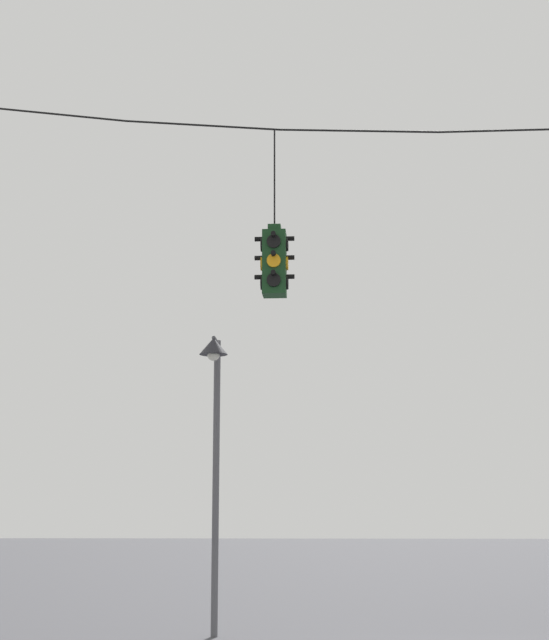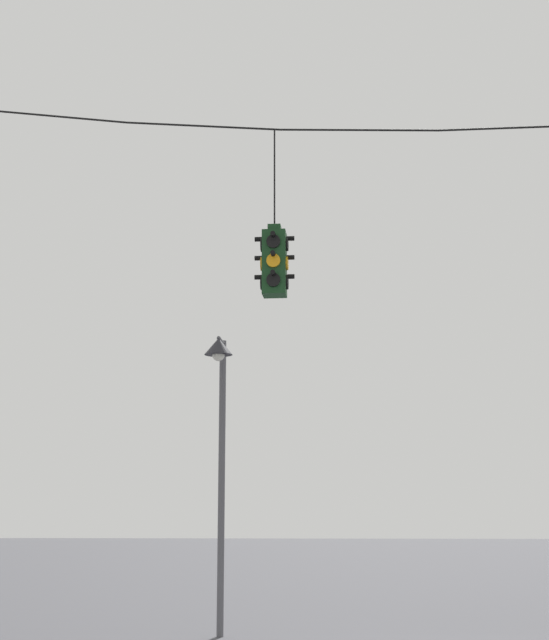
{
  "view_description": "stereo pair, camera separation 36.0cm",
  "coord_description": "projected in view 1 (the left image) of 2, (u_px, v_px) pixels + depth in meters",
  "views": [
    {
      "loc": [
        -2.7,
        -14.08,
        1.95
      ],
      "look_at": [
        -3.6,
        -0.36,
        4.78
      ],
      "focal_mm": 55.0,
      "sensor_mm": 36.0,
      "label": 1
    },
    {
      "loc": [
        -2.34,
        -14.05,
        1.95
      ],
      "look_at": [
        -3.6,
        -0.36,
        4.78
      ],
      "focal_mm": 55.0,
      "sensor_mm": 36.0,
      "label": 2
    }
  ],
  "objects": [
    {
      "name": "street_lamp",
      "position": [
        215.0,
        410.0,
        17.29
      ],
      "size": [
        0.5,
        0.86,
        5.18
      ],
      "color": "#515156",
      "rests_on": "ground_plane"
    },
    {
      "name": "traffic_light_near_right_pole",
      "position": [
        275.0,
        262.0,
        14.21
      ],
      "size": [
        0.58,
        0.58,
        2.55
      ],
      "color": "#143819"
    },
    {
      "name": "span_wire",
      "position": [
        518.0,
        117.0,
        14.42
      ],
      "size": [
        16.39,
        0.03,
        0.64
      ],
      "color": "black"
    }
  ]
}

